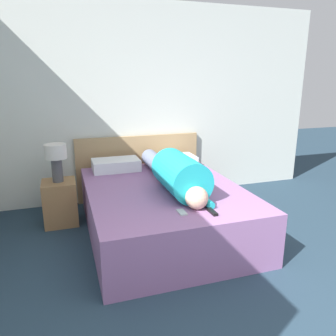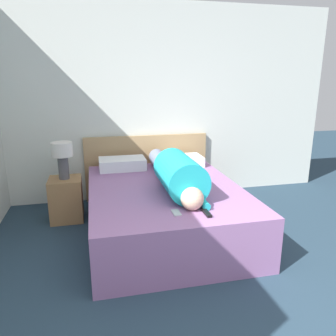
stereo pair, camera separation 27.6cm
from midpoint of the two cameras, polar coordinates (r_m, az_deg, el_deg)
The scene contains 10 objects.
wall_back at distance 4.52m, azimuth -0.87°, elevation 11.10°, with size 5.08×0.06×2.60m.
bed at distance 3.58m, azimuth 1.67°, elevation -7.29°, with size 1.58×2.04×0.52m.
headboard at distance 4.58m, azimuth -1.94°, elevation 0.24°, with size 1.70×0.04×0.88m.
nightstand at distance 4.04m, azimuth -15.43°, elevation -5.28°, with size 0.37×0.38×0.51m.
table_lamp at distance 3.88m, azimuth -16.00°, elevation 2.21°, with size 0.24×0.24×0.43m.
person_lying at distance 3.38m, azimuth 3.76°, elevation -0.96°, with size 0.40×1.74×0.40m.
pillow_near_headboard at distance 4.16m, azimuth -6.10°, elevation 0.73°, with size 0.58×0.36×0.14m.
pillow_second at distance 4.32m, azimuth 4.11°, elevation 1.23°, with size 0.55×0.36×0.12m.
tv_remote at distance 2.84m, azimuth 9.60°, elevation -7.82°, with size 0.04×0.15×0.02m.
cell_phone at distance 2.83m, azimuth 4.27°, elevation -7.82°, with size 0.06×0.13×0.01m.
Camera 2 is at (-0.82, -0.99, 1.65)m, focal length 35.00 mm.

